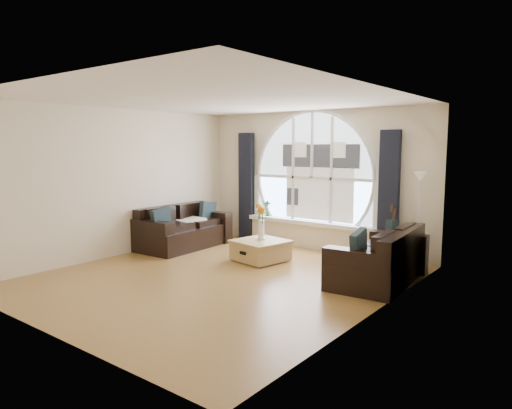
% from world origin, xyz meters
% --- Properties ---
extents(ground, '(5.00, 5.50, 0.01)m').
position_xyz_m(ground, '(0.00, 0.00, 0.00)').
color(ground, brown).
rests_on(ground, ground).
extents(ceiling, '(5.00, 5.50, 0.01)m').
position_xyz_m(ceiling, '(0.00, 0.00, 2.70)').
color(ceiling, silver).
rests_on(ceiling, ground).
extents(wall_back, '(5.00, 0.01, 2.70)m').
position_xyz_m(wall_back, '(0.00, 2.75, 1.35)').
color(wall_back, beige).
rests_on(wall_back, ground).
extents(wall_front, '(5.00, 0.01, 2.70)m').
position_xyz_m(wall_front, '(0.00, -2.75, 1.35)').
color(wall_front, beige).
rests_on(wall_front, ground).
extents(wall_left, '(0.01, 5.50, 2.70)m').
position_xyz_m(wall_left, '(-2.50, 0.00, 1.35)').
color(wall_left, beige).
rests_on(wall_left, ground).
extents(wall_right, '(0.01, 5.50, 2.70)m').
position_xyz_m(wall_right, '(2.50, 0.00, 1.35)').
color(wall_right, beige).
rests_on(wall_right, ground).
extents(attic_slope, '(0.92, 5.50, 0.72)m').
position_xyz_m(attic_slope, '(2.20, 0.00, 2.35)').
color(attic_slope, silver).
rests_on(attic_slope, ground).
extents(arched_window, '(2.60, 0.06, 2.15)m').
position_xyz_m(arched_window, '(0.00, 2.72, 1.62)').
color(arched_window, silver).
rests_on(arched_window, wall_back).
extents(window_sill, '(2.90, 0.22, 0.08)m').
position_xyz_m(window_sill, '(0.00, 2.65, 0.51)').
color(window_sill, white).
rests_on(window_sill, wall_back).
extents(window_frame, '(2.76, 0.08, 2.15)m').
position_xyz_m(window_frame, '(0.00, 2.69, 1.62)').
color(window_frame, white).
rests_on(window_frame, wall_back).
extents(neighbor_house, '(1.70, 0.02, 1.50)m').
position_xyz_m(neighbor_house, '(0.15, 2.71, 1.50)').
color(neighbor_house, silver).
rests_on(neighbor_house, wall_back).
extents(curtain_left, '(0.35, 0.12, 2.30)m').
position_xyz_m(curtain_left, '(-1.60, 2.63, 1.15)').
color(curtain_left, black).
rests_on(curtain_left, ground).
extents(curtain_right, '(0.35, 0.12, 2.30)m').
position_xyz_m(curtain_right, '(1.60, 2.63, 1.15)').
color(curtain_right, black).
rests_on(curtain_right, ground).
extents(sofa_left, '(1.04, 1.91, 0.83)m').
position_xyz_m(sofa_left, '(-2.04, 1.19, 0.40)').
color(sofa_left, black).
rests_on(sofa_left, ground).
extents(sofa_right, '(1.06, 1.88, 0.80)m').
position_xyz_m(sofa_right, '(2.01, 1.30, 0.40)').
color(sofa_right, black).
rests_on(sofa_right, ground).
extents(coffee_chest, '(0.97, 0.97, 0.41)m').
position_xyz_m(coffee_chest, '(-0.16, 1.23, 0.20)').
color(coffee_chest, '#A3854E').
rests_on(coffee_chest, ground).
extents(throw_blanket, '(0.62, 0.62, 0.10)m').
position_xyz_m(throw_blanket, '(-2.07, 1.32, 0.50)').
color(throw_blanket, silver).
rests_on(throw_blanket, sofa_left).
extents(vase_flowers, '(0.24, 0.24, 0.70)m').
position_xyz_m(vase_flowers, '(-0.18, 1.29, 0.76)').
color(vase_flowers, white).
rests_on(vase_flowers, coffee_chest).
extents(floor_lamp, '(0.24, 0.24, 1.60)m').
position_xyz_m(floor_lamp, '(2.19, 2.46, 0.80)').
color(floor_lamp, '#B2B2B2').
rests_on(floor_lamp, ground).
extents(guitar, '(0.42, 0.34, 1.06)m').
position_xyz_m(guitar, '(1.84, 2.28, 0.53)').
color(guitar, brown).
rests_on(guitar, ground).
extents(potted_plant, '(0.20, 0.16, 0.33)m').
position_xyz_m(potted_plant, '(-1.06, 2.65, 0.71)').
color(potted_plant, '#1E6023').
rests_on(potted_plant, window_sill).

